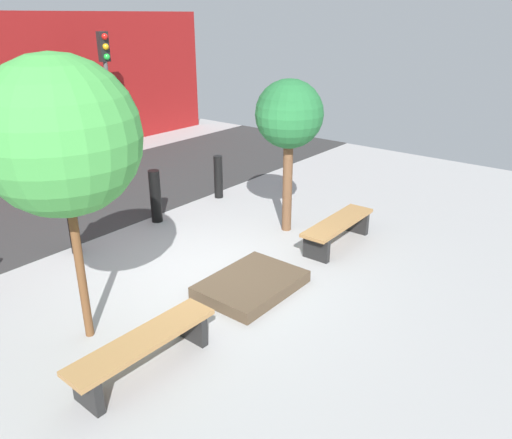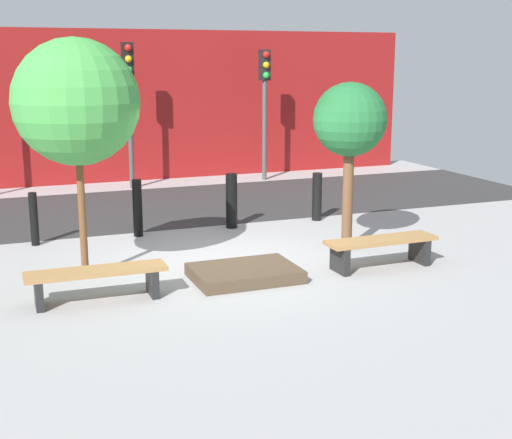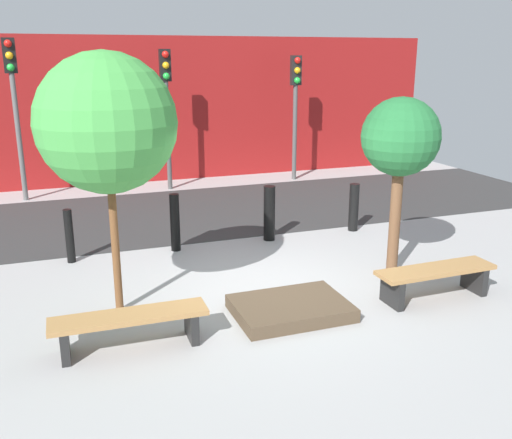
% 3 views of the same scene
% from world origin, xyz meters
% --- Properties ---
extents(ground_plane, '(18.00, 18.00, 0.00)m').
position_xyz_m(ground_plane, '(0.00, 0.00, 0.00)').
color(ground_plane, '#9D9D9D').
extents(road_strip, '(18.00, 4.37, 0.01)m').
position_xyz_m(road_strip, '(0.00, 4.69, 0.01)').
color(road_strip, '#303030').
rests_on(road_strip, ground).
extents(building_facade, '(16.20, 0.50, 3.89)m').
position_xyz_m(building_facade, '(0.00, 8.50, 1.95)').
color(building_facade, maroon).
rests_on(building_facade, ground).
extents(bench_left, '(1.86, 0.47, 0.44)m').
position_xyz_m(bench_left, '(-2.17, -1.08, 0.32)').
color(bench_left, black).
rests_on(bench_left, ground).
extents(bench_right, '(1.80, 0.50, 0.46)m').
position_xyz_m(bench_right, '(2.17, -1.08, 0.33)').
color(bench_right, black).
rests_on(bench_right, ground).
extents(planter_bed, '(1.52, 1.10, 0.18)m').
position_xyz_m(planter_bed, '(0.00, -0.88, 0.09)').
color(planter_bed, '#4D3D2C').
rests_on(planter_bed, ground).
extents(tree_behind_left_bench, '(1.78, 1.78, 3.46)m').
position_xyz_m(tree_behind_left_bench, '(-2.17, 0.02, 2.56)').
color(tree_behind_left_bench, brown).
rests_on(tree_behind_left_bench, ground).
extents(tree_behind_right_bench, '(1.21, 1.21, 2.80)m').
position_xyz_m(tree_behind_right_bench, '(2.17, 0.02, 2.15)').
color(tree_behind_right_bench, brown).
rests_on(tree_behind_right_bench, ground).
extents(bollard_far_left, '(0.14, 0.14, 0.92)m').
position_xyz_m(bollard_far_left, '(-2.70, 2.26, 0.46)').
color(bollard_far_left, black).
rests_on(bollard_far_left, ground).
extents(bollard_left, '(0.17, 0.17, 1.04)m').
position_xyz_m(bollard_left, '(-0.90, 2.26, 0.52)').
color(bollard_left, black).
rests_on(bollard_left, ground).
extents(bollard_center, '(0.22, 0.22, 1.05)m').
position_xyz_m(bollard_center, '(0.90, 2.26, 0.52)').
color(bollard_center, black).
rests_on(bollard_center, ground).
extents(bollard_right, '(0.19, 0.19, 0.95)m').
position_xyz_m(bollard_right, '(2.70, 2.26, 0.48)').
color(bollard_right, black).
rests_on(bollard_right, ground).
extents(traffic_light_west, '(0.28, 0.27, 3.77)m').
position_xyz_m(traffic_light_west, '(-3.55, 7.16, 2.60)').
color(traffic_light_west, '#5A5A5A').
rests_on(traffic_light_west, ground).
extents(traffic_light_mid_west, '(0.28, 0.27, 3.54)m').
position_xyz_m(traffic_light_mid_west, '(0.00, 7.16, 2.45)').
color(traffic_light_mid_west, '#484848').
rests_on(traffic_light_mid_west, ground).
extents(traffic_light_mid_east, '(0.28, 0.27, 3.38)m').
position_xyz_m(traffic_light_mid_east, '(3.55, 7.16, 2.35)').
color(traffic_light_mid_east, '#4C4C4C').
rests_on(traffic_light_mid_east, ground).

